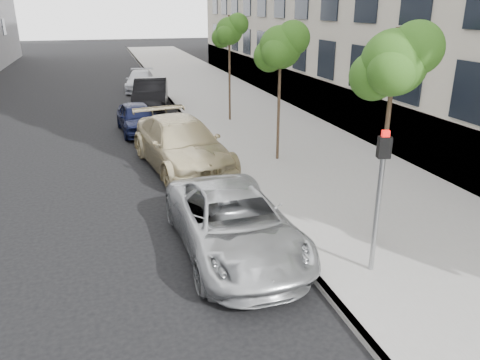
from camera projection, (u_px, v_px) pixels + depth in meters
name	position (u px, v px, depth m)	size (l,w,h in m)	color
ground	(269.00, 302.00, 8.93)	(160.00, 160.00, 0.00)	black
sidewalk	(209.00, 89.00, 31.62)	(6.40, 72.00, 0.14)	gray
curb	(162.00, 91.00, 30.79)	(0.15, 72.00, 0.14)	#9E9B93
tree_near	(395.00, 63.00, 9.67)	(1.72, 1.52, 4.93)	#38281C
tree_mid	(281.00, 47.00, 15.58)	(1.76, 1.56, 4.76)	#38281C
tree_far	(230.00, 31.00, 21.35)	(1.61, 1.41, 4.91)	#38281C
signal_pole	(380.00, 186.00, 9.14)	(0.28, 0.23, 2.98)	#939699
minivan	(234.00, 223.00, 10.54)	(2.40, 5.21, 1.45)	#B0B3B5
suv	(182.00, 144.00, 16.08)	(2.39, 5.87, 1.70)	beige
sedan_blue	(137.00, 118.00, 20.78)	(1.55, 3.86, 1.32)	#0F1434
sedan_black	(151.00, 94.00, 25.53)	(1.72, 4.94, 1.63)	black
sedan_rear	(141.00, 81.00, 31.18)	(1.81, 4.46, 1.29)	#B5B7BE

